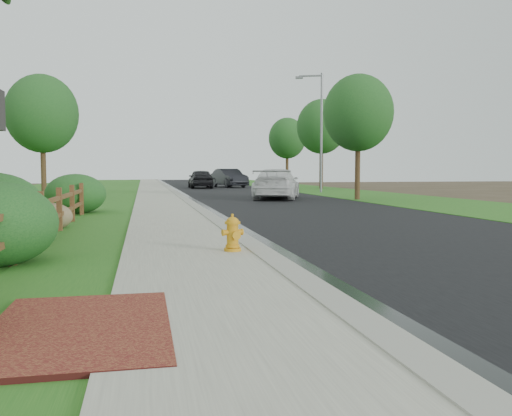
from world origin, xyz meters
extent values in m
plane|color=#382F1E|center=(0.00, 0.00, 0.00)|extent=(120.00, 120.00, 0.00)
cube|color=black|center=(4.60, 35.00, 0.01)|extent=(8.00, 90.00, 0.02)
cube|color=#99978B|center=(0.40, 35.00, 0.06)|extent=(0.40, 90.00, 0.12)
cube|color=black|center=(0.75, 35.00, 0.02)|extent=(0.50, 90.00, 0.00)
cube|color=gray|center=(-0.90, 35.00, 0.05)|extent=(2.20, 90.00, 0.10)
cube|color=#215A19|center=(-2.80, 35.00, 0.03)|extent=(1.60, 90.00, 0.06)
cube|color=#215A19|center=(-8.00, 35.00, 0.02)|extent=(9.00, 90.00, 0.04)
cube|color=#215A19|center=(11.50, 35.00, 0.02)|extent=(6.00, 90.00, 0.04)
cube|color=maroon|center=(-2.20, -1.00, 0.06)|extent=(1.60, 2.40, 0.11)
cube|color=#51291B|center=(-3.60, 2.80, 0.55)|extent=(0.12, 0.12, 1.10)
cube|color=#51291B|center=(-3.60, 5.20, 0.55)|extent=(0.12, 0.12, 1.10)
cube|color=#51291B|center=(-3.60, 7.60, 0.55)|extent=(0.12, 0.12, 1.10)
cube|color=#51291B|center=(-3.60, 10.00, 0.55)|extent=(0.12, 0.12, 1.10)
cube|color=#51291B|center=(-3.60, 12.40, 0.55)|extent=(0.12, 0.12, 1.10)
cube|color=#51291B|center=(-3.60, 14.80, 0.55)|extent=(0.12, 0.12, 1.10)
cube|color=#51291B|center=(-3.60, 4.00, 0.45)|extent=(0.08, 2.35, 0.10)
cube|color=#51291B|center=(-3.60, 4.00, 0.85)|extent=(0.08, 2.35, 0.10)
cube|color=#51291B|center=(-3.60, 6.40, 0.45)|extent=(0.08, 2.35, 0.10)
cube|color=#51291B|center=(-3.60, 6.40, 0.85)|extent=(0.08, 2.35, 0.10)
cube|color=#51291B|center=(-3.60, 8.80, 0.45)|extent=(0.08, 2.35, 0.10)
cube|color=#51291B|center=(-3.60, 8.80, 0.85)|extent=(0.08, 2.35, 0.10)
cube|color=#51291B|center=(-3.60, 11.20, 0.45)|extent=(0.08, 2.35, 0.10)
cube|color=#51291B|center=(-3.60, 11.20, 0.85)|extent=(0.08, 2.35, 0.10)
cube|color=#51291B|center=(-3.60, 13.60, 0.45)|extent=(0.08, 2.35, 0.10)
cube|color=#51291B|center=(-3.60, 13.60, 0.85)|extent=(0.08, 2.35, 0.10)
cylinder|color=gold|center=(-0.10, 3.26, 0.13)|extent=(0.30, 0.30, 0.05)
cylinder|color=gold|center=(-0.10, 3.26, 0.37)|extent=(0.20, 0.20, 0.46)
cylinder|color=gold|center=(-0.10, 3.26, 0.19)|extent=(0.25, 0.25, 0.04)
cylinder|color=gold|center=(-0.10, 3.26, 0.60)|extent=(0.28, 0.28, 0.04)
ellipsoid|color=gold|center=(-0.10, 3.26, 0.62)|extent=(0.22, 0.22, 0.17)
cylinder|color=gold|center=(-0.10, 3.26, 0.72)|extent=(0.05, 0.05, 0.06)
cylinder|color=gold|center=(-0.07, 3.13, 0.39)|extent=(0.15, 0.13, 0.13)
cylinder|color=gold|center=(-0.25, 3.23, 0.43)|extent=(0.14, 0.13, 0.11)
cylinder|color=gold|center=(0.05, 3.30, 0.43)|extent=(0.14, 0.13, 0.11)
imported|color=silver|center=(5.21, 21.43, 0.79)|extent=(3.81, 5.74, 1.55)
imported|color=black|center=(3.09, 39.29, 0.80)|extent=(1.90, 4.62, 1.57)
imported|color=black|center=(5.80, 41.13, 0.83)|extent=(2.84, 5.20, 1.62)
cylinder|color=slate|center=(10.02, 28.49, 3.96)|extent=(0.16, 0.16, 7.92)
cube|color=slate|center=(9.37, 28.75, 7.74)|extent=(1.51, 0.68, 0.11)
cube|color=slate|center=(8.63, 29.04, 7.66)|extent=(0.52, 0.36, 0.16)
ellipsoid|color=brown|center=(-3.90, 8.32, 0.35)|extent=(1.10, 0.86, 0.69)
ellipsoid|color=#18451B|center=(-3.90, 13.40, 0.70)|extent=(2.64, 2.64, 1.39)
cylinder|color=#3E2819|center=(-6.49, 22.63, 1.89)|extent=(0.26, 0.26, 3.77)
ellipsoid|color=#18451B|center=(-6.49, 22.63, 4.31)|extent=(3.53, 3.53, 3.88)
cylinder|color=#3E2819|center=(9.00, 19.73, 1.92)|extent=(0.26, 0.26, 3.84)
ellipsoid|color=#18451B|center=(9.00, 19.73, 4.39)|extent=(3.51, 3.51, 3.86)
cylinder|color=#3E2819|center=(12.35, 35.37, 2.18)|extent=(0.30, 0.30, 4.36)
ellipsoid|color=#18451B|center=(12.35, 35.37, 4.98)|extent=(3.94, 3.94, 4.34)
cylinder|color=#3E2819|center=(11.73, 43.56, 1.98)|extent=(0.27, 0.27, 3.96)
ellipsoid|color=#18451B|center=(11.73, 43.56, 4.53)|extent=(3.50, 3.50, 3.85)
camera|label=1|loc=(-1.62, -6.04, 1.51)|focal=38.00mm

